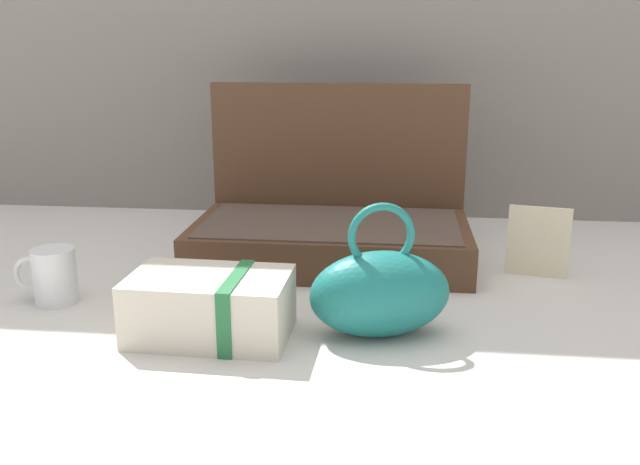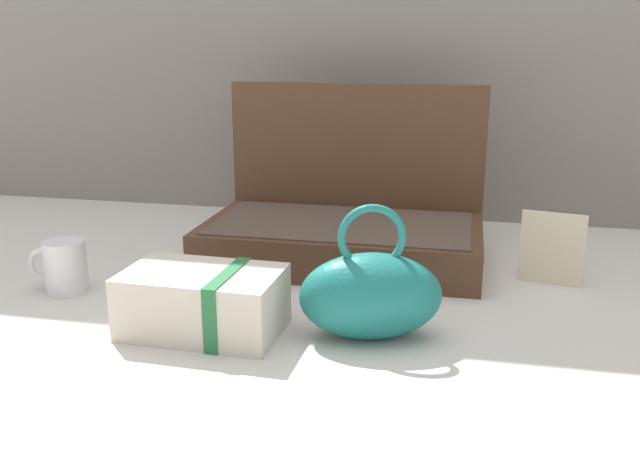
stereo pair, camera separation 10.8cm
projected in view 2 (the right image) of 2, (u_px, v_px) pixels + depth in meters
ground_plane at (324, 297)px, 1.13m from camera, size 6.00×6.00×0.00m
open_suitcase at (346, 221)px, 1.32m from camera, size 0.51×0.30×0.32m
teal_pouch_handbag at (371, 294)px, 0.96m from camera, size 0.22×0.15×0.20m
cream_toiletry_bag at (205, 302)px, 0.99m from camera, size 0.23×0.14×0.10m
coffee_mug at (64, 267)px, 1.14m from camera, size 0.10×0.07×0.09m
info_card_left at (552, 249)px, 1.17m from camera, size 0.11×0.03×0.13m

